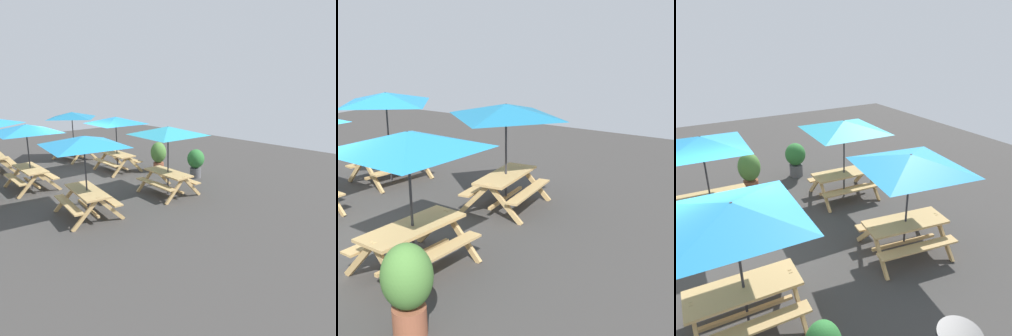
{
  "view_description": "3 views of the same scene",
  "coord_description": "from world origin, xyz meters",
  "views": [
    {
      "loc": [
        11.35,
        -5.69,
        3.72
      ],
      "look_at": [
        3.58,
        1.51,
        0.9
      ],
      "focal_mm": 35.0,
      "sensor_mm": 36.0,
      "label": 1
    },
    {
      "loc": [
        4.87,
        7.0,
        3.72
      ],
      "look_at": [
        -3.23,
        1.58,
        0.9
      ],
      "focal_mm": 50.0,
      "sensor_mm": 36.0,
      "label": 2
    },
    {
      "loc": [
        -0.74,
        -6.04,
        4.54
      ],
      "look_at": [
        3.58,
        1.51,
        0.9
      ],
      "focal_mm": 35.0,
      "sensor_mm": 36.0,
      "label": 3
    }
  ],
  "objects": [
    {
      "name": "ground_plane",
      "position": [
        0.0,
        0.0,
        0.0
      ],
      "size": [
        24.53,
        24.53,
        0.0
      ],
      "primitive_type": "plane",
      "color": "#3D3A38",
      "rests_on": "ground"
    },
    {
      "name": "picnic_table_2",
      "position": [
        -3.19,
        -2.02,
        1.99
      ],
      "size": [
        2.22,
        2.22,
        2.34
      ],
      "rotation": [
        0.0,
        0.0,
        -0.12
      ],
      "color": "tan",
      "rests_on": "ground"
    },
    {
      "name": "potted_plant_0",
      "position": [
        1.26,
        3.12,
        0.72
      ],
      "size": [
        0.66,
        0.66,
        1.26
      ],
      "color": "#935138",
      "rests_on": "ground"
    },
    {
      "name": "picnic_table_0",
      "position": [
        -3.23,
        1.58,
        1.99
      ],
      "size": [
        2.25,
        2.25,
        2.34
      ],
      "rotation": [
        0.0,
        0.0,
        0.13
      ],
      "color": "tan",
      "rests_on": "ground"
    },
    {
      "name": "picnic_table_3",
      "position": [
        -0.04,
        1.92,
        1.99
      ],
      "size": [
        2.83,
        2.83,
        2.34
      ],
      "rotation": [
        0.0,
        0.0,
        -0.05
      ],
      "color": "tan",
      "rests_on": "ground"
    }
  ]
}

